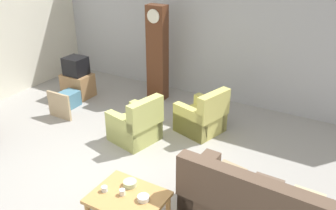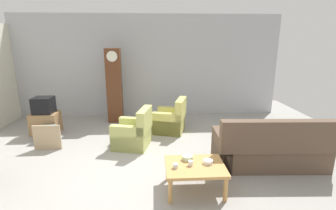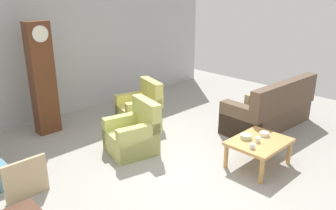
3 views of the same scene
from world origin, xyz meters
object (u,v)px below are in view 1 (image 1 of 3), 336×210
at_px(bowl_white_stacked, 143,198).
at_px(bowl_shallow_green, 130,183).
at_px(coffee_table_wood, 128,200).
at_px(cup_white_porcelain, 122,192).
at_px(storage_box_blue, 70,99).
at_px(grandfather_clock, 157,53).
at_px(cup_blue_rimmed, 104,189).
at_px(armchair_olive_near, 136,126).
at_px(tv_crt, 76,66).
at_px(armchair_olive_far, 202,118).
at_px(framed_picture_leaning, 59,106).
at_px(tv_stand_cabinet, 78,85).

distance_m(bowl_white_stacked, bowl_shallow_green, 0.35).
bearing_deg(bowl_white_stacked, coffee_table_wood, -169.60).
bearing_deg(cup_white_porcelain, coffee_table_wood, 8.42).
bearing_deg(storage_box_blue, cup_white_porcelain, -35.53).
xyz_separation_m(grandfather_clock, cup_blue_rimmed, (1.49, -3.77, -0.62)).
bearing_deg(coffee_table_wood, armchair_olive_near, 121.98).
distance_m(tv_crt, cup_blue_rimmed, 4.32).
height_order(armchair_olive_far, grandfather_clock, grandfather_clock).
distance_m(storage_box_blue, bowl_white_stacked, 4.20).
height_order(grandfather_clock, framed_picture_leaning, grandfather_clock).
relative_size(armchair_olive_far, coffee_table_wood, 1.01).
distance_m(armchair_olive_far, bowl_white_stacked, 2.73).
bearing_deg(cup_white_porcelain, tv_stand_cabinet, 140.67).
distance_m(storage_box_blue, bowl_shallow_green, 3.85).
bearing_deg(framed_picture_leaning, armchair_olive_near, 1.61).
bearing_deg(armchair_olive_far, bowl_white_stacked, -81.09).
xyz_separation_m(framed_picture_leaning, cup_blue_rimmed, (2.74, -1.83, 0.20)).
xyz_separation_m(armchair_olive_near, bowl_white_stacked, (1.35, -1.77, 0.17)).
distance_m(armchair_olive_near, storage_box_blue, 2.24).
relative_size(grandfather_clock, bowl_white_stacked, 13.94).
bearing_deg(coffee_table_wood, armchair_olive_far, 94.24).
bearing_deg(storage_box_blue, tv_crt, 112.87).
height_order(storage_box_blue, cup_blue_rimmed, cup_blue_rimmed).
relative_size(coffee_table_wood, cup_blue_rimmed, 11.45).
xyz_separation_m(storage_box_blue, cup_blue_rimmed, (2.98, -2.37, 0.31)).
bearing_deg(grandfather_clock, cup_blue_rimmed, -68.47).
relative_size(tv_stand_cabinet, tv_crt, 1.42).
bearing_deg(storage_box_blue, cup_blue_rimmed, -38.47).
relative_size(armchair_olive_near, tv_crt, 1.95).
bearing_deg(cup_white_porcelain, bowl_white_stacked, 9.90).
height_order(armchair_olive_far, framed_picture_leaning, armchair_olive_far).
distance_m(tv_stand_cabinet, tv_crt, 0.49).
distance_m(armchair_olive_far, grandfather_clock, 2.04).
relative_size(coffee_table_wood, bowl_shallow_green, 5.14).
bearing_deg(tv_crt, tv_stand_cabinet, 0.00).
xyz_separation_m(grandfather_clock, tv_stand_cabinet, (-1.72, -0.88, -0.82)).
height_order(framed_picture_leaning, cup_blue_rimmed, framed_picture_leaning).
xyz_separation_m(cup_white_porcelain, bowl_shallow_green, (-0.02, 0.20, -0.00)).
distance_m(cup_blue_rimmed, bowl_white_stacked, 0.56).
distance_m(coffee_table_wood, grandfather_clock, 4.18).
relative_size(armchair_olive_far, cup_blue_rimmed, 11.56).
bearing_deg(framed_picture_leaning, tv_crt, 113.61).
distance_m(cup_white_porcelain, bowl_white_stacked, 0.30).
relative_size(framed_picture_leaning, cup_white_porcelain, 7.38).
distance_m(coffee_table_wood, framed_picture_leaning, 3.53).
relative_size(cup_white_porcelain, bowl_white_stacked, 0.52).
height_order(coffee_table_wood, tv_crt, tv_crt).
xyz_separation_m(storage_box_blue, cup_white_porcelain, (3.23, -2.31, 0.31)).
bearing_deg(bowl_white_stacked, grandfather_clock, 119.05).
xyz_separation_m(grandfather_clock, framed_picture_leaning, (-1.25, -1.94, -0.81)).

